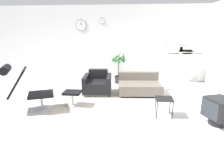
# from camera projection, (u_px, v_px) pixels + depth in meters

# --- Properties ---
(ground_plane) EXTENTS (12.00, 12.00, 0.00)m
(ground_plane) POSITION_uv_depth(u_px,v_px,m) (103.00, 106.00, 5.28)
(ground_plane) COLOR silver
(wall_back) EXTENTS (12.00, 0.09, 2.80)m
(wall_back) POSITION_uv_depth(u_px,v_px,m) (114.00, 43.00, 7.65)
(wall_back) COLOR white
(wall_back) RESTS_ON ground_plane
(round_rug) EXTENTS (2.53, 2.53, 0.01)m
(round_rug) POSITION_uv_depth(u_px,v_px,m) (99.00, 109.00, 5.09)
(round_rug) COLOR #BCB29E
(round_rug) RESTS_ON ground_plane
(lounge_chair) EXTENTS (1.22, 0.92, 1.16)m
(lounge_chair) POSITION_uv_depth(u_px,v_px,m) (24.00, 85.00, 4.79)
(lounge_chair) COLOR #BCBCC1
(lounge_chair) RESTS_ON ground_plane
(ottoman) EXTENTS (0.44, 0.38, 0.39)m
(ottoman) POSITION_uv_depth(u_px,v_px,m) (72.00, 95.00, 5.22)
(ottoman) COLOR #BCBCC1
(ottoman) RESTS_ON ground_plane
(armchair_red) EXTENTS (0.90, 0.90, 0.70)m
(armchair_red) POSITION_uv_depth(u_px,v_px,m) (98.00, 85.00, 6.24)
(armchair_red) COLOR silver
(armchair_red) RESTS_ON ground_plane
(couch_low) EXTENTS (1.36, 1.05, 0.61)m
(couch_low) POSITION_uv_depth(u_px,v_px,m) (139.00, 86.00, 6.25)
(couch_low) COLOR black
(couch_low) RESTS_ON ground_plane
(side_table) EXTENTS (0.38, 0.38, 0.43)m
(side_table) POSITION_uv_depth(u_px,v_px,m) (164.00, 100.00, 4.58)
(side_table) COLOR black
(side_table) RESTS_ON ground_plane
(crt_television) EXTENTS (0.64, 0.67, 0.58)m
(crt_television) POSITION_uv_depth(u_px,v_px,m) (219.00, 110.00, 4.18)
(crt_television) COLOR black
(crt_television) RESTS_ON ground_plane
(potted_plant) EXTENTS (0.56, 0.56, 1.18)m
(potted_plant) POSITION_uv_depth(u_px,v_px,m) (119.00, 68.00, 7.31)
(potted_plant) COLOR #333338
(potted_plant) RESTS_ON ground_plane
(shelf_unit) EXTENTS (1.28, 0.28, 1.67)m
(shelf_unit) POSITION_uv_depth(u_px,v_px,m) (183.00, 51.00, 7.17)
(shelf_unit) COLOR #BCBCC1
(shelf_unit) RESTS_ON ground_plane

